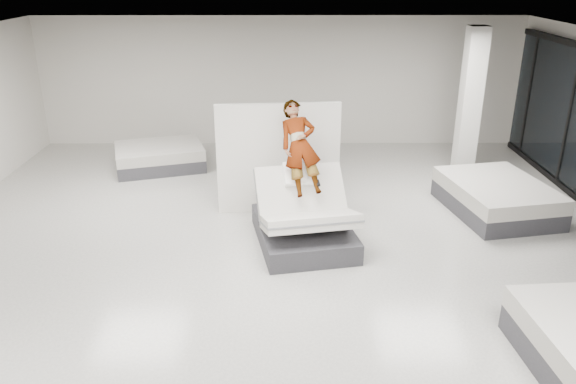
% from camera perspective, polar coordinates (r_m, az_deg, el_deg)
% --- Properties ---
extents(room, '(14.00, 14.04, 3.20)m').
position_cam_1_polar(room, '(7.56, -1.21, 1.01)').
color(room, beige).
rests_on(room, ground).
extents(hero_bed, '(1.81, 2.19, 1.29)m').
position_cam_1_polar(hero_bed, '(9.26, 1.63, -2.99)').
color(hero_bed, '#37363B').
rests_on(hero_bed, floor).
extents(person, '(0.88, 1.65, 1.22)m').
position_cam_1_polar(person, '(9.23, 1.24, 2.68)').
color(person, slate).
rests_on(person, hero_bed).
extents(remote, '(0.08, 0.15, 0.08)m').
position_cam_1_polar(remote, '(9.03, 3.06, 0.93)').
color(remote, black).
rests_on(remote, person).
extents(divider_panel, '(2.26, 0.29, 2.05)m').
position_cam_1_polar(divider_panel, '(10.30, -0.98, 3.43)').
color(divider_panel, white).
rests_on(divider_panel, floor).
extents(flat_bed_right_far, '(1.98, 2.41, 0.59)m').
position_cam_1_polar(flat_bed_right_far, '(11.16, 20.42, -0.51)').
color(flat_bed_right_far, '#37363B').
rests_on(flat_bed_right_far, floor).
extents(flat_bed_left_far, '(2.24, 1.92, 0.52)m').
position_cam_1_polar(flat_bed_left_far, '(13.14, -12.91, 3.52)').
color(flat_bed_left_far, '#37363B').
rests_on(flat_bed_left_far, floor).
extents(column, '(0.40, 0.40, 3.20)m').
position_cam_1_polar(column, '(12.48, 17.98, 8.43)').
color(column, silver).
rests_on(column, floor).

